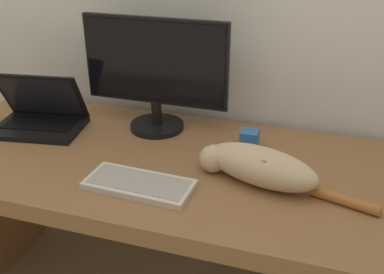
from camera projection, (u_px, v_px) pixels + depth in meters
The scene contains 6 objects.
desk at pixel (154, 193), 1.62m from camera, with size 1.68×0.76×0.75m.
monitor at pixel (155, 73), 1.67m from camera, with size 0.56×0.21×0.43m.
laptop at pixel (40, 117), 1.75m from camera, with size 0.36×0.28×0.22m.
external_keyboard at pixel (139, 184), 1.38m from camera, with size 0.34×0.16×0.02m.
cat at pixel (259, 165), 1.38m from camera, with size 0.56×0.23×0.12m.
small_toy at pixel (249, 139), 1.61m from camera, with size 0.06×0.06×0.06m.
Camera 1 is at (0.54, -0.88, 1.51)m, focal length 42.00 mm.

